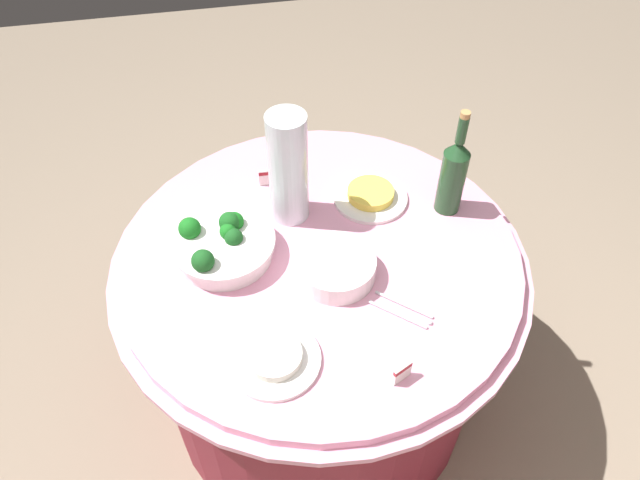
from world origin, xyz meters
The scene contains 12 objects.
ground_plane centered at (0.00, 0.00, 0.00)m, with size 6.00×6.00×0.00m, color gray.
buffet_table centered at (0.00, 0.00, 0.38)m, with size 1.16×1.16×0.74m.
broccoli_bowl centered at (0.26, -0.04, 0.78)m, with size 0.28×0.28×0.11m.
plate_stack centered at (-0.03, 0.09, 0.77)m, with size 0.21×0.21×0.06m.
wine_bottle centered at (-0.40, -0.10, 0.87)m, with size 0.07×0.07×0.34m.
decorative_fruit_vase centered at (0.05, -0.17, 0.89)m, with size 0.11×0.11×0.34m.
serving_tongs centered at (-0.17, 0.24, 0.74)m, with size 0.15×0.14×0.01m.
food_plate_fried_egg centered at (-0.19, -0.18, 0.75)m, with size 0.22×0.22×0.04m.
food_plate_rice centered at (0.17, 0.32, 0.75)m, with size 0.22×0.22×0.03m.
label_placard_front centered at (-0.11, 0.42, 0.77)m, with size 0.05×0.03×0.05m.
label_placard_mid centered at (0.10, -0.31, 0.77)m, with size 0.05×0.01×0.05m.
label_placard_rear centered at (0.03, -0.46, 0.77)m, with size 0.05×0.03×0.05m.
Camera 1 is at (0.22, 1.11, 2.00)m, focal length 34.64 mm.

